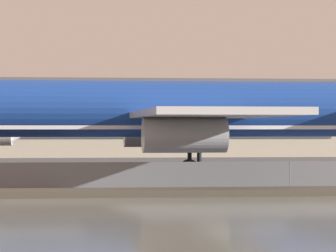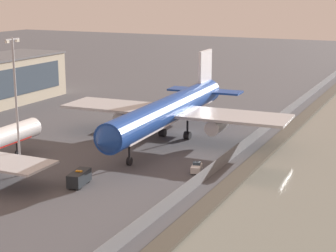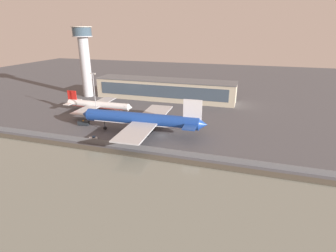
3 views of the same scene
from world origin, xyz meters
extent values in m
plane|color=#4C4C51|center=(0.00, 0.00, 0.00)|extent=(500.00, 500.00, 0.00)
cube|color=#474238|center=(0.00, -20.50, 0.25)|extent=(320.00, 3.00, 0.50)
cube|color=slate|center=(0.00, -16.00, 1.11)|extent=(280.00, 0.08, 2.22)
cylinder|color=slate|center=(0.00, -16.00, 1.11)|extent=(0.10, 0.10, 2.22)
cylinder|color=#193D93|center=(-9.01, 0.09, 6.68)|extent=(50.77, 7.49, 5.45)
cube|color=silver|center=(-9.01, 0.09, 5.18)|extent=(43.15, 6.10, 0.98)
cube|color=#B7BABF|center=(-5.99, -11.94, 6.00)|extent=(12.10, 24.71, 0.55)
cube|color=#B7BABF|center=(-6.97, 12.32, 6.00)|extent=(12.10, 24.71, 0.55)
cylinder|color=#B7BABF|center=(-7.59, -10.06, 4.23)|extent=(7.20, 3.28, 3.00)
cylinder|color=#B7BABF|center=(-8.41, 10.32, 4.23)|extent=(7.20, 3.28, 3.00)
cylinder|color=black|center=(-5.36, -2.63, 2.36)|extent=(0.44, 0.44, 3.19)
cylinder|color=black|center=(-5.36, -2.63, 0.76)|extent=(1.80, 1.30, 1.76)
cylinder|color=black|center=(-5.59, 3.09, 2.36)|extent=(0.44, 0.44, 3.19)
cylinder|color=black|center=(-5.59, 3.09, 0.76)|extent=(1.80, 1.30, 1.76)
cone|color=white|center=(-24.24, 21.63, 4.49)|extent=(2.43, 3.52, 3.48)
cube|color=#232D3D|center=(-26.68, 21.60, 4.95)|extent=(2.06, 3.14, 1.10)
cube|color=#BCB299|center=(-17.39, 59.88, 6.21)|extent=(89.65, 16.05, 12.43)
cube|color=#3D4C5B|center=(-17.39, 51.77, 6.83)|extent=(82.48, 0.16, 7.46)
cube|color=#5B5E63|center=(-17.39, 59.88, 12.68)|extent=(90.25, 16.65, 0.50)
camera|label=1|loc=(-15.09, -76.74, 4.85)|focal=85.00mm
camera|label=2|loc=(-110.35, -48.31, 30.58)|focal=60.00mm
camera|label=3|loc=(33.57, -98.70, 43.44)|focal=28.00mm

